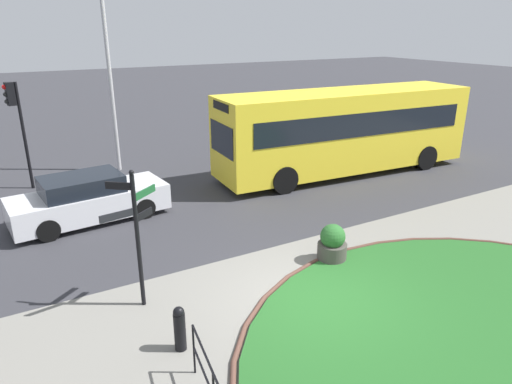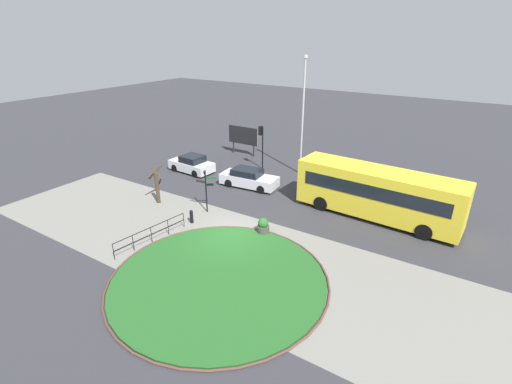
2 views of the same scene
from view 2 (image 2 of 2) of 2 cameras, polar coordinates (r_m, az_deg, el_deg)
ground at (r=22.53m, az=-3.79°, el=-6.74°), size 120.00×120.00×0.00m
sidewalk_paving at (r=21.40m, az=-6.42°, el=-8.57°), size 32.00×8.68×0.02m
grass_island at (r=18.91m, az=-5.73°, el=-13.23°), size 10.57×10.57×0.10m
grass_kerb_ring at (r=18.90m, az=-5.73°, el=-13.22°), size 10.88×10.88×0.11m
signpost_directional at (r=24.83m, az=-7.66°, el=0.72°), size 1.29×0.58×3.04m
bollard_foreground at (r=24.05m, az=-9.88°, el=-3.71°), size 0.22×0.22×0.92m
railing_grass_edge at (r=22.33m, az=-15.82°, el=-6.04°), size 0.70×4.76×1.01m
bus_yellow at (r=25.17m, az=18.12°, el=-0.08°), size 10.59×3.13×3.27m
car_near_lane at (r=32.84m, az=-9.83°, el=4.23°), size 4.07×2.10×1.49m
car_far_lane at (r=29.17m, az=-1.13°, el=2.10°), size 4.69×2.15×1.46m
traffic_light_near at (r=32.52m, az=0.80°, el=8.31°), size 0.48×0.31×3.84m
lamppost_tall at (r=31.04m, az=7.20°, el=11.80°), size 0.32×0.32×9.66m
billboard_left at (r=36.75m, az=-1.98°, el=8.60°), size 3.33×0.15×2.82m
planter_near_signpost at (r=22.55m, az=1.11°, el=-5.30°), size 0.74×0.74×1.01m
street_tree_bare at (r=27.09m, az=-14.98°, el=1.07°), size 1.17×1.10×2.69m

